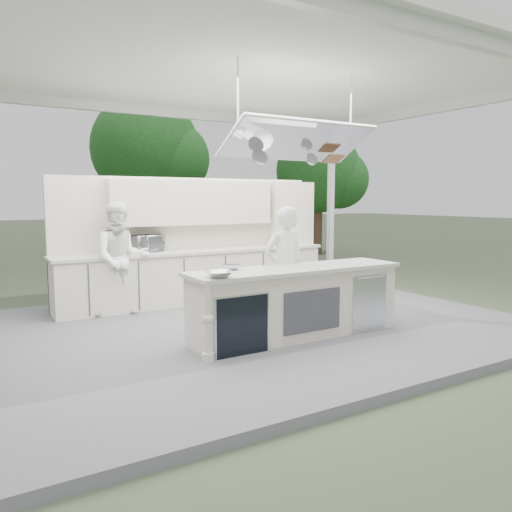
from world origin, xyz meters
TOP-DOWN VIEW (x-y plane):
  - ground at (0.00, 0.00)m, footprint 90.00×90.00m
  - stage_deck at (0.00, 0.00)m, footprint 8.00×6.00m
  - tent at (0.00, -0.01)m, footprint 8.20×6.20m
  - demo_island at (0.18, -0.91)m, footprint 3.10×0.79m
  - back_counter at (0.00, 1.90)m, footprint 5.08×0.72m
  - back_wall_unit at (0.44, 2.11)m, footprint 5.05×0.48m
  - tree_cluster at (-0.16, 9.77)m, footprint 19.55×9.40m
  - head_chef at (0.30, -0.45)m, footprint 0.66×0.45m
  - sous_chef at (-1.48, 1.55)m, footprint 0.97×0.80m
  - toaster_oven at (-0.89, 2.08)m, footprint 0.64×0.54m
  - bowl_large at (-1.10, -1.15)m, footprint 0.40×0.40m
  - bowl_small at (-0.67, -0.65)m, footprint 0.29×0.29m

SIDE VIEW (x-z plane):
  - ground at x=0.00m, z-range 0.00..0.00m
  - stage_deck at x=0.00m, z-range 0.00..0.12m
  - demo_island at x=0.18m, z-range 0.12..1.07m
  - back_counter at x=0.00m, z-range 0.12..1.07m
  - head_chef at x=0.30m, z-range 0.12..1.88m
  - sous_chef at x=-1.48m, z-range 0.12..1.95m
  - bowl_small at x=-0.67m, z-range 1.07..1.14m
  - bowl_large at x=-1.10m, z-range 1.07..1.15m
  - toaster_oven at x=-0.89m, z-range 1.07..1.37m
  - back_wall_unit at x=0.44m, z-range 0.45..2.70m
  - tree_cluster at x=-0.16m, z-range 0.36..6.21m
  - tent at x=0.00m, z-range 1.78..5.64m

